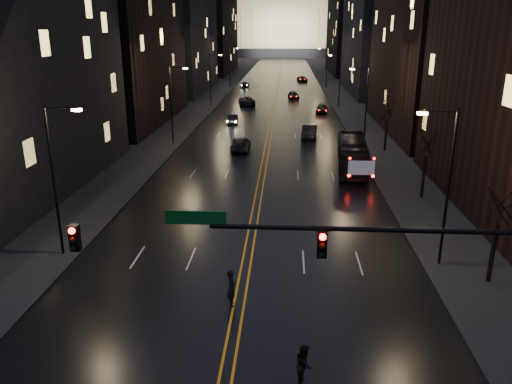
% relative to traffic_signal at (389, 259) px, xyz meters
% --- Properties ---
extents(ground, '(900.00, 900.00, 0.00)m').
position_rel_traffic_signal_xyz_m(ground, '(-5.91, 0.00, -5.10)').
color(ground, black).
rests_on(ground, ground).
extents(road, '(20.00, 320.00, 0.02)m').
position_rel_traffic_signal_xyz_m(road, '(-5.91, 130.00, -5.09)').
color(road, black).
rests_on(road, ground).
extents(sidewalk_left, '(8.00, 320.00, 0.16)m').
position_rel_traffic_signal_xyz_m(sidewalk_left, '(-19.91, 130.00, -5.02)').
color(sidewalk_left, black).
rests_on(sidewalk_left, ground).
extents(sidewalk_right, '(8.00, 320.00, 0.16)m').
position_rel_traffic_signal_xyz_m(sidewalk_right, '(8.09, 130.00, -5.02)').
color(sidewalk_right, black).
rests_on(sidewalk_right, ground).
extents(center_line, '(0.62, 320.00, 0.01)m').
position_rel_traffic_signal_xyz_m(center_line, '(-5.91, 130.00, -5.08)').
color(center_line, orange).
rests_on(center_line, road).
extents(building_left_mid, '(12.00, 30.00, 28.00)m').
position_rel_traffic_signal_xyz_m(building_left_mid, '(-26.91, 54.00, 8.90)').
color(building_left_mid, black).
rests_on(building_left_mid, ground).
extents(building_left_far, '(12.00, 34.00, 20.00)m').
position_rel_traffic_signal_xyz_m(building_left_far, '(-26.91, 92.00, 4.90)').
color(building_left_far, black).
rests_on(building_left_far, ground).
extents(building_left_dist, '(12.00, 40.00, 24.00)m').
position_rel_traffic_signal_xyz_m(building_left_dist, '(-26.91, 140.00, 6.90)').
color(building_left_dist, black).
rests_on(building_left_dist, ground).
extents(building_right_mid, '(12.00, 34.00, 26.00)m').
position_rel_traffic_signal_xyz_m(building_right_mid, '(15.09, 92.00, 7.90)').
color(building_right_mid, black).
rests_on(building_right_mid, ground).
extents(building_right_dist, '(12.00, 40.00, 22.00)m').
position_rel_traffic_signal_xyz_m(building_right_dist, '(15.09, 140.00, 5.90)').
color(building_right_dist, black).
rests_on(building_right_dist, ground).
extents(capitol, '(90.00, 50.00, 58.50)m').
position_rel_traffic_signal_xyz_m(capitol, '(-5.91, 250.00, 12.05)').
color(capitol, black).
rests_on(capitol, ground).
extents(traffic_signal, '(17.29, 0.45, 7.00)m').
position_rel_traffic_signal_xyz_m(traffic_signal, '(0.00, 0.00, 0.00)').
color(traffic_signal, black).
rests_on(traffic_signal, ground).
extents(streetlamp_right_near, '(2.13, 0.25, 9.00)m').
position_rel_traffic_signal_xyz_m(streetlamp_right_near, '(4.91, 10.00, -0.02)').
color(streetlamp_right_near, black).
rests_on(streetlamp_right_near, ground).
extents(streetlamp_left_near, '(2.13, 0.25, 9.00)m').
position_rel_traffic_signal_xyz_m(streetlamp_left_near, '(-16.72, 10.00, -0.02)').
color(streetlamp_left_near, black).
rests_on(streetlamp_left_near, ground).
extents(streetlamp_right_mid, '(2.13, 0.25, 9.00)m').
position_rel_traffic_signal_xyz_m(streetlamp_right_mid, '(4.91, 40.00, -0.02)').
color(streetlamp_right_mid, black).
rests_on(streetlamp_right_mid, ground).
extents(streetlamp_left_mid, '(2.13, 0.25, 9.00)m').
position_rel_traffic_signal_xyz_m(streetlamp_left_mid, '(-16.72, 40.00, -0.02)').
color(streetlamp_left_mid, black).
rests_on(streetlamp_left_mid, ground).
extents(streetlamp_right_far, '(2.13, 0.25, 9.00)m').
position_rel_traffic_signal_xyz_m(streetlamp_right_far, '(4.91, 70.00, -0.02)').
color(streetlamp_right_far, black).
rests_on(streetlamp_right_far, ground).
extents(streetlamp_left_far, '(2.13, 0.25, 9.00)m').
position_rel_traffic_signal_xyz_m(streetlamp_left_far, '(-16.72, 70.00, -0.02)').
color(streetlamp_left_far, black).
rests_on(streetlamp_left_far, ground).
extents(streetlamp_right_dist, '(2.13, 0.25, 9.00)m').
position_rel_traffic_signal_xyz_m(streetlamp_right_dist, '(4.91, 100.00, -0.02)').
color(streetlamp_right_dist, black).
rests_on(streetlamp_right_dist, ground).
extents(streetlamp_left_dist, '(2.13, 0.25, 9.00)m').
position_rel_traffic_signal_xyz_m(streetlamp_left_dist, '(-16.72, 100.00, -0.02)').
color(streetlamp_left_dist, black).
rests_on(streetlamp_left_dist, ground).
extents(tree_right_near, '(2.40, 2.40, 6.65)m').
position_rel_traffic_signal_xyz_m(tree_right_near, '(7.09, 8.00, -0.58)').
color(tree_right_near, black).
rests_on(tree_right_near, ground).
extents(tree_right_mid, '(2.40, 2.40, 6.65)m').
position_rel_traffic_signal_xyz_m(tree_right_mid, '(7.09, 22.00, -0.58)').
color(tree_right_mid, black).
rests_on(tree_right_mid, ground).
extents(tree_right_far, '(2.40, 2.40, 6.65)m').
position_rel_traffic_signal_xyz_m(tree_right_far, '(7.09, 38.00, -0.58)').
color(tree_right_far, black).
rests_on(tree_right_far, ground).
extents(bus, '(3.41, 10.96, 3.00)m').
position_rel_traffic_signal_xyz_m(bus, '(2.59, 30.44, -3.60)').
color(bus, black).
rests_on(bus, ground).
extents(oncoming_car_a, '(2.11, 4.83, 1.62)m').
position_rel_traffic_signal_xyz_m(oncoming_car_a, '(-8.80, 37.67, -4.29)').
color(oncoming_car_a, black).
rests_on(oncoming_car_a, ground).
extents(oncoming_car_b, '(1.78, 4.28, 1.38)m').
position_rel_traffic_signal_xyz_m(oncoming_car_b, '(-11.36, 53.81, -4.42)').
color(oncoming_car_b, black).
rests_on(oncoming_car_b, ground).
extents(oncoming_car_c, '(3.48, 6.22, 1.64)m').
position_rel_traffic_signal_xyz_m(oncoming_car_c, '(-10.83, 71.90, -4.28)').
color(oncoming_car_c, black).
rests_on(oncoming_car_c, ground).
extents(oncoming_car_d, '(1.93, 4.50, 1.29)m').
position_rel_traffic_signal_xyz_m(oncoming_car_d, '(-13.51, 100.36, -4.46)').
color(oncoming_car_d, black).
rests_on(oncoming_car_d, ground).
extents(receding_car_a, '(2.20, 5.23, 1.68)m').
position_rel_traffic_signal_xyz_m(receding_car_a, '(-0.92, 44.25, -4.26)').
color(receding_car_a, black).
rests_on(receding_car_a, ground).
extents(receding_car_b, '(2.14, 4.40, 1.45)m').
position_rel_traffic_signal_xyz_m(receding_car_b, '(1.83, 64.24, -4.38)').
color(receding_car_b, black).
rests_on(receding_car_b, ground).
extents(receding_car_c, '(2.41, 4.79, 1.33)m').
position_rel_traffic_signal_xyz_m(receding_car_c, '(-2.51, 81.07, -4.44)').
color(receding_car_c, black).
rests_on(receding_car_c, ground).
extents(receding_car_d, '(2.85, 5.14, 1.36)m').
position_rel_traffic_signal_xyz_m(receding_car_d, '(0.08, 114.72, -4.42)').
color(receding_car_d, black).
rests_on(receding_car_d, ground).
extents(pedestrian_a, '(0.59, 0.77, 1.89)m').
position_rel_traffic_signal_xyz_m(pedestrian_a, '(-6.26, 5.00, -4.16)').
color(pedestrian_a, black).
rests_on(pedestrian_a, ground).
extents(pedestrian_b, '(0.51, 0.86, 1.70)m').
position_rel_traffic_signal_xyz_m(pedestrian_b, '(-2.91, -0.47, -4.25)').
color(pedestrian_b, black).
rests_on(pedestrian_b, ground).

